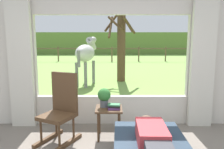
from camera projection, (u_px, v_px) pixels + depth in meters
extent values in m
cube|color=beige|center=(7.00, 59.00, 4.24)|extent=(1.15, 0.12, 2.55)
cube|color=beige|center=(218.00, 59.00, 4.23)|extent=(1.15, 0.12, 2.55)
cube|color=beige|center=(112.00, 109.00, 4.40)|extent=(2.90, 0.12, 0.55)
cube|color=beige|center=(112.00, 2.00, 4.07)|extent=(2.90, 0.12, 0.45)
cube|color=beige|center=(21.00, 64.00, 4.12)|extent=(0.44, 0.10, 2.40)
cube|color=beige|center=(203.00, 64.00, 4.11)|extent=(0.44, 0.10, 2.40)
cube|color=#759E47|center=(112.00, 63.00, 15.20)|extent=(36.00, 21.68, 0.02)
cube|color=olive|center=(112.00, 43.00, 24.73)|extent=(36.00, 2.00, 2.40)
cube|color=#B23338|center=(152.00, 134.00, 2.64)|extent=(0.36, 0.61, 0.22)
sphere|color=tan|center=(147.00, 122.00, 3.02)|extent=(0.20, 0.20, 0.20)
cube|color=#4C331E|center=(58.00, 116.00, 3.52)|extent=(0.64, 0.64, 0.06)
cube|color=#4C331E|center=(65.00, 93.00, 3.65)|extent=(0.46, 0.26, 0.68)
cube|color=#4C331E|center=(49.00, 138.00, 3.67)|extent=(0.35, 0.64, 0.06)
cube|color=#4C331E|center=(69.00, 143.00, 3.49)|extent=(0.35, 0.64, 0.06)
cylinder|color=#4C331E|center=(41.00, 131.00, 3.47)|extent=(0.04, 0.04, 0.38)
cylinder|color=#4C331E|center=(60.00, 135.00, 3.31)|extent=(0.04, 0.04, 0.38)
cylinder|color=#4C331E|center=(57.00, 123.00, 3.79)|extent=(0.04, 0.04, 0.38)
cylinder|color=#4C331E|center=(74.00, 127.00, 3.63)|extent=(0.04, 0.04, 0.38)
cube|color=#4C331E|center=(109.00, 109.00, 3.69)|extent=(0.44, 0.44, 0.03)
cylinder|color=#4C331E|center=(99.00, 128.00, 3.56)|extent=(0.04, 0.04, 0.49)
cylinder|color=#4C331E|center=(120.00, 128.00, 3.56)|extent=(0.04, 0.04, 0.49)
cylinder|color=#4C331E|center=(100.00, 120.00, 3.90)|extent=(0.04, 0.04, 0.49)
cylinder|color=#4C331E|center=(119.00, 120.00, 3.90)|extent=(0.04, 0.04, 0.49)
cylinder|color=#4C5156|center=(105.00, 103.00, 3.74)|extent=(0.14, 0.14, 0.12)
sphere|color=#2D6B2D|center=(105.00, 95.00, 3.71)|extent=(0.22, 0.22, 0.22)
cube|color=#59336B|center=(114.00, 108.00, 3.62)|extent=(0.20, 0.15, 0.03)
cube|color=black|center=(115.00, 106.00, 3.62)|extent=(0.20, 0.13, 0.03)
cube|color=#337247|center=(114.00, 105.00, 3.62)|extent=(0.21, 0.15, 0.02)
ellipsoid|color=#B2B2AD|center=(86.00, 53.00, 7.79)|extent=(0.84, 1.34, 0.60)
cylinder|color=#B2B2AD|center=(92.00, 44.00, 8.39)|extent=(0.40, 0.64, 0.53)
ellipsoid|color=#B2B2AD|center=(94.00, 40.00, 8.60)|extent=(0.31, 0.51, 0.24)
cube|color=slate|center=(91.00, 43.00, 8.31)|extent=(0.18, 0.44, 0.32)
cylinder|color=slate|center=(79.00, 59.00, 7.24)|extent=(0.12, 0.12, 0.55)
cylinder|color=slate|center=(86.00, 72.00, 8.34)|extent=(0.11, 0.11, 0.85)
cylinder|color=slate|center=(94.00, 72.00, 8.27)|extent=(0.11, 0.11, 0.85)
cylinder|color=slate|center=(77.00, 75.00, 7.54)|extent=(0.11, 0.11, 0.85)
cylinder|color=slate|center=(86.00, 75.00, 7.46)|extent=(0.11, 0.11, 0.85)
cylinder|color=#4C3823|center=(122.00, 42.00, 8.55)|extent=(0.32, 0.32, 3.06)
cylinder|color=#47331E|center=(127.00, 22.00, 8.18)|extent=(0.59, 0.45, 0.74)
cylinder|color=#47331E|center=(111.00, 27.00, 8.51)|extent=(0.21, 0.94, 0.88)
cylinder|color=#47331E|center=(114.00, 20.00, 8.71)|extent=(0.72, 0.75, 0.93)
cylinder|color=#47331E|center=(130.00, 25.00, 8.26)|extent=(0.56, 0.79, 0.61)
cylinder|color=#47331E|center=(116.00, 23.00, 8.23)|extent=(0.60, 0.67, 0.58)
cylinder|color=brown|center=(5.00, 54.00, 16.48)|extent=(0.10, 0.10, 1.10)
cylinder|color=brown|center=(32.00, 54.00, 16.48)|extent=(0.10, 0.10, 1.10)
cylinder|color=brown|center=(59.00, 54.00, 16.47)|extent=(0.10, 0.10, 1.10)
cylinder|color=brown|center=(85.00, 54.00, 16.47)|extent=(0.10, 0.10, 1.10)
cylinder|color=brown|center=(112.00, 54.00, 16.47)|extent=(0.10, 0.10, 1.10)
cylinder|color=brown|center=(139.00, 54.00, 16.46)|extent=(0.10, 0.10, 1.10)
cylinder|color=brown|center=(166.00, 54.00, 16.46)|extent=(0.10, 0.10, 1.10)
cylinder|color=brown|center=(193.00, 54.00, 16.46)|extent=(0.10, 0.10, 1.10)
cylinder|color=brown|center=(220.00, 54.00, 16.45)|extent=(0.10, 0.10, 1.10)
cube|color=brown|center=(112.00, 49.00, 16.40)|extent=(16.00, 0.06, 0.08)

